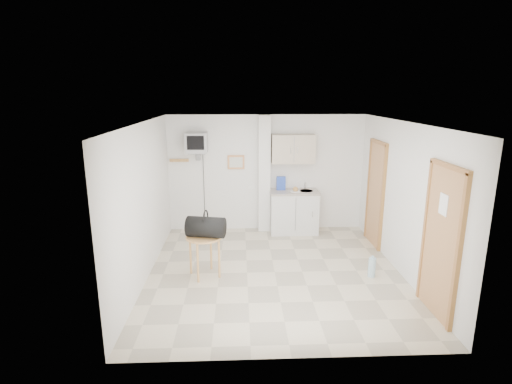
{
  "coord_description": "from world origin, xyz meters",
  "views": [
    {
      "loc": [
        -0.58,
        -6.19,
        2.96
      ],
      "look_at": [
        -0.29,
        0.6,
        1.25
      ],
      "focal_mm": 28.0,
      "sensor_mm": 36.0,
      "label": 1
    }
  ],
  "objects_px": {
    "crt_television": "(197,143)",
    "round_table": "(204,242)",
    "water_bottle": "(372,267)",
    "duffel_bag": "(206,227)"
  },
  "relations": [
    {
      "from": "round_table",
      "to": "water_bottle",
      "type": "distance_m",
      "value": 2.78
    },
    {
      "from": "round_table",
      "to": "water_bottle",
      "type": "xyz_separation_m",
      "value": [
        2.74,
        -0.16,
        -0.43
      ]
    },
    {
      "from": "crt_television",
      "to": "round_table",
      "type": "height_order",
      "value": "crt_television"
    },
    {
      "from": "duffel_bag",
      "to": "water_bottle",
      "type": "height_order",
      "value": "duffel_bag"
    },
    {
      "from": "round_table",
      "to": "duffel_bag",
      "type": "bearing_deg",
      "value": -48.23
    },
    {
      "from": "crt_television",
      "to": "round_table",
      "type": "relative_size",
      "value": 3.1
    },
    {
      "from": "round_table",
      "to": "water_bottle",
      "type": "relative_size",
      "value": 1.9
    },
    {
      "from": "crt_television",
      "to": "round_table",
      "type": "xyz_separation_m",
      "value": [
        0.29,
        -2.09,
        -1.34
      ]
    },
    {
      "from": "round_table",
      "to": "duffel_bag",
      "type": "relative_size",
      "value": 1.05
    },
    {
      "from": "duffel_bag",
      "to": "crt_television",
      "type": "bearing_deg",
      "value": 110.46
    }
  ]
}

